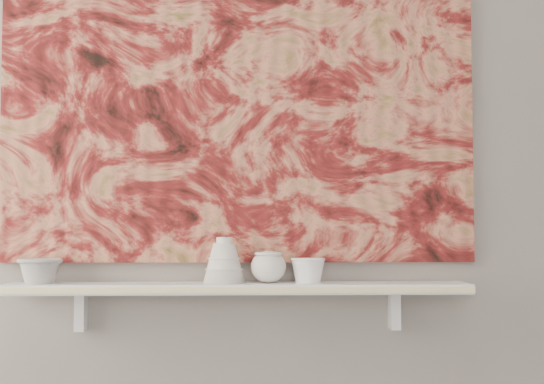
{
  "coord_description": "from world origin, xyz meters",
  "views": [
    {
      "loc": [
        0.01,
        -0.81,
        1.08
      ],
      "look_at": [
        0.1,
        1.49,
        1.21
      ],
      "focal_mm": 50.0,
      "sensor_mm": 36.0,
      "label": 1
    }
  ],
  "objects_px": {
    "shelf": "(239,288)",
    "painting": "(239,90)",
    "bowl_white": "(308,270)",
    "bowl_grey": "(40,271)",
    "bell_vessel": "(224,260)",
    "cup_cream": "(268,267)"
  },
  "relations": [
    {
      "from": "bowl_white",
      "to": "shelf",
      "type": "bearing_deg",
      "value": 180.0
    },
    {
      "from": "painting",
      "to": "bowl_grey",
      "type": "height_order",
      "value": "painting"
    },
    {
      "from": "bell_vessel",
      "to": "bowl_white",
      "type": "relative_size",
      "value": 1.33
    },
    {
      "from": "bowl_grey",
      "to": "bell_vessel",
      "type": "height_order",
      "value": "bell_vessel"
    },
    {
      "from": "cup_cream",
      "to": "bell_vessel",
      "type": "distance_m",
      "value": 0.14
    },
    {
      "from": "painting",
      "to": "bowl_grey",
      "type": "xyz_separation_m",
      "value": [
        -0.6,
        -0.08,
        -0.57
      ]
    },
    {
      "from": "bowl_white",
      "to": "cup_cream",
      "type": "bearing_deg",
      "value": 180.0
    },
    {
      "from": "painting",
      "to": "bell_vessel",
      "type": "bearing_deg",
      "value": -119.23
    },
    {
      "from": "shelf",
      "to": "painting",
      "type": "distance_m",
      "value": 0.63
    },
    {
      "from": "bowl_grey",
      "to": "bowl_white",
      "type": "distance_m",
      "value": 0.81
    },
    {
      "from": "cup_cream",
      "to": "bell_vessel",
      "type": "xyz_separation_m",
      "value": [
        -0.14,
        0.0,
        0.02
      ]
    },
    {
      "from": "shelf",
      "to": "cup_cream",
      "type": "bearing_deg",
      "value": 0.0
    },
    {
      "from": "shelf",
      "to": "painting",
      "type": "bearing_deg",
      "value": 90.0
    },
    {
      "from": "shelf",
      "to": "bowl_white",
      "type": "relative_size",
      "value": 13.23
    },
    {
      "from": "bell_vessel",
      "to": "bowl_white",
      "type": "bearing_deg",
      "value": 0.0
    },
    {
      "from": "bowl_grey",
      "to": "bell_vessel",
      "type": "distance_m",
      "value": 0.56
    },
    {
      "from": "bell_vessel",
      "to": "cup_cream",
      "type": "bearing_deg",
      "value": 0.0
    },
    {
      "from": "shelf",
      "to": "bell_vessel",
      "type": "height_order",
      "value": "bell_vessel"
    },
    {
      "from": "bowl_grey",
      "to": "bowl_white",
      "type": "bearing_deg",
      "value": 0.0
    },
    {
      "from": "shelf",
      "to": "bell_vessel",
      "type": "relative_size",
      "value": 9.94
    },
    {
      "from": "bell_vessel",
      "to": "shelf",
      "type": "bearing_deg",
      "value": 0.0
    },
    {
      "from": "bowl_grey",
      "to": "cup_cream",
      "type": "xyz_separation_m",
      "value": [
        0.69,
        0.0,
        0.01
      ]
    }
  ]
}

